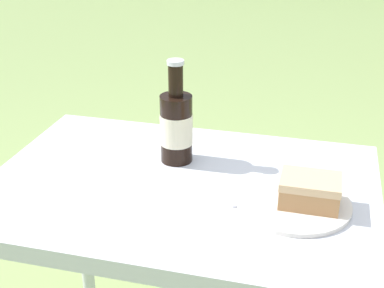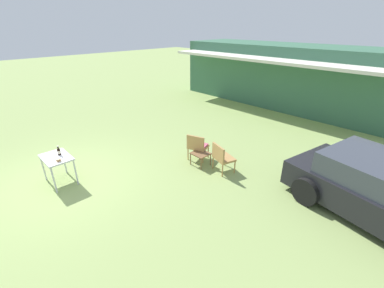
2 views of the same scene
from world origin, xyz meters
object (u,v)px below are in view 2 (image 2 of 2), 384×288
garden_side_table (201,154)px  cake_on_plate (58,160)px  parked_car (384,192)px  wicker_chair_plain (222,156)px  cola_bottle_near (59,152)px  patio_table (57,160)px  wicker_chair_cushioned (197,145)px

garden_side_table → cake_on_plate: 3.72m
garden_side_table → parked_car: bearing=15.3°
wicker_chair_plain → cake_on_plate: bearing=74.0°
wicker_chair_plain → cake_on_plate: 4.17m
wicker_chair_plain → garden_side_table: bearing=30.5°
wicker_chair_plain → cola_bottle_near: (-2.60, -3.33, 0.37)m
wicker_chair_plain → patio_table: 4.29m
patio_table → wicker_chair_plain: bearing=53.3°
patio_table → cake_on_plate: bearing=-7.2°
parked_car → cola_bottle_near: bearing=-134.2°
patio_table → cake_on_plate: cake_on_plate is taller
patio_table → cola_bottle_near: bearing=110.7°
parked_car → garden_side_table: (-4.20, -1.15, -0.29)m
garden_side_table → cola_bottle_near: bearing=-121.4°
patio_table → cake_on_plate: (0.27, -0.03, 0.11)m
wicker_chair_plain → garden_side_table: (-0.67, -0.15, -0.14)m
wicker_chair_plain → patio_table: (-2.56, -3.44, 0.19)m
wicker_chair_plain → cake_on_plate: size_ratio=3.47×
parked_car → patio_table: parked_car is taller
parked_car → cola_bottle_near: size_ratio=16.19×
wicker_chair_plain → patio_table: size_ratio=0.95×
cake_on_plate → wicker_chair_plain: bearing=56.6°
parked_car → patio_table: bearing=-133.4°
patio_table → cake_on_plate: size_ratio=3.67×
parked_car → garden_side_table: 4.37m
garden_side_table → wicker_chair_cushioned: bearing=150.1°
wicker_chair_cushioned → cola_bottle_near: (-1.64, -3.35, 0.38)m
parked_car → wicker_chair_plain: bearing=-153.7°
wicker_chair_cushioned → cake_on_plate: 3.75m
wicker_chair_cushioned → parked_car: bearing=172.9°
parked_car → wicker_chair_cushioned: (-4.50, -0.97, -0.16)m
parked_car → cake_on_plate: bearing=-131.9°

